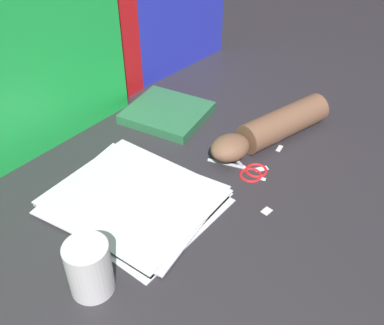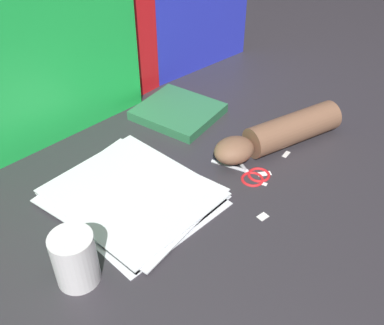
% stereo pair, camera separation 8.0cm
% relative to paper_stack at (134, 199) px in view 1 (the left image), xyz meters
% --- Properties ---
extents(ground_plane, '(6.00, 6.00, 0.00)m').
position_rel_paper_stack_xyz_m(ground_plane, '(0.09, -0.07, -0.01)').
color(ground_plane, '#2D2B30').
extents(backdrop_panel_center, '(0.65, 0.03, 0.58)m').
position_rel_paper_stack_xyz_m(backdrop_panel_center, '(0.05, 0.31, 0.28)').
color(backdrop_panel_center, red).
rests_on(backdrop_panel_center, ground_plane).
extents(backdrop_panel_right, '(0.77, 0.12, 0.47)m').
position_rel_paper_stack_xyz_m(backdrop_panel_right, '(0.36, 0.31, 0.23)').
color(backdrop_panel_right, '#2833D1').
rests_on(backdrop_panel_right, ground_plane).
extents(paper_stack, '(0.31, 0.35, 0.01)m').
position_rel_paper_stack_xyz_m(paper_stack, '(0.00, 0.00, 0.00)').
color(paper_stack, white).
rests_on(paper_stack, ground_plane).
extents(book_closed, '(0.21, 0.22, 0.02)m').
position_rel_paper_stack_xyz_m(book_closed, '(0.30, 0.14, 0.01)').
color(book_closed, '#2D7247').
rests_on(book_closed, ground_plane).
extents(scissors, '(0.09, 0.15, 0.01)m').
position_rel_paper_stack_xyz_m(scissors, '(0.23, -0.14, -0.00)').
color(scissors, silver).
rests_on(scissors, ground_plane).
extents(hand_forearm, '(0.36, 0.18, 0.07)m').
position_rel_paper_stack_xyz_m(hand_forearm, '(0.36, -0.13, 0.03)').
color(hand_forearm, brown).
rests_on(hand_forearm, ground_plane).
extents(paper_scrap_near, '(0.01, 0.02, 0.00)m').
position_rel_paper_stack_xyz_m(paper_scrap_near, '(0.22, -0.19, -0.01)').
color(paper_scrap_near, white).
rests_on(paper_scrap_near, ground_plane).
extents(paper_scrap_mid, '(0.03, 0.03, 0.00)m').
position_rel_paper_stack_xyz_m(paper_scrap_mid, '(0.25, -0.17, -0.01)').
color(paper_scrap_mid, white).
rests_on(paper_scrap_mid, ground_plane).
extents(paper_scrap_far, '(0.03, 0.01, 0.00)m').
position_rel_paper_stack_xyz_m(paper_scrap_far, '(0.35, -0.17, -0.01)').
color(paper_scrap_far, white).
rests_on(paper_scrap_far, ground_plane).
extents(paper_scrap_side, '(0.02, 0.02, 0.00)m').
position_rel_paper_stack_xyz_m(paper_scrap_side, '(0.14, -0.24, -0.01)').
color(paper_scrap_side, white).
rests_on(paper_scrap_side, ground_plane).
extents(mug, '(0.08, 0.08, 0.10)m').
position_rel_paper_stack_xyz_m(mug, '(-0.21, -0.08, 0.05)').
color(mug, white).
rests_on(mug, ground_plane).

